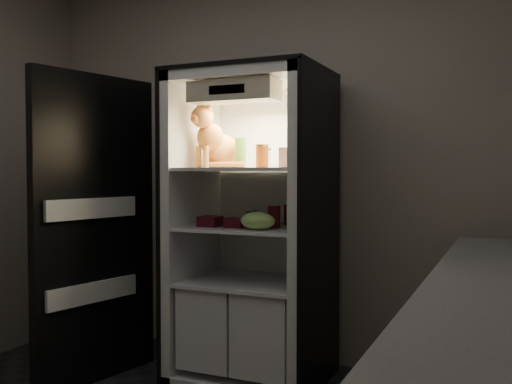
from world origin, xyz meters
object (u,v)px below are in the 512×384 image
at_px(pepper_jar, 304,152).
at_px(cream_carton, 286,158).
at_px(tabby_cat, 216,143).
at_px(soda_can_c, 274,216).
at_px(grape_bag, 258,221).
at_px(condiment_jar, 252,217).
at_px(berry_box_left, 210,221).
at_px(parmesan_shaker, 241,153).
at_px(refrigerator, 254,249).
at_px(soda_can_a, 289,215).
at_px(mayo_tub, 264,158).
at_px(soda_can_b, 295,216).
at_px(berry_box_right, 236,223).
at_px(salsa_jar, 262,156).

height_order(pepper_jar, cream_carton, pepper_jar).
bearing_deg(tabby_cat, soda_can_c, 10.43).
bearing_deg(grape_bag, condiment_jar, 122.51).
bearing_deg(condiment_jar, berry_box_left, -142.19).
bearing_deg(condiment_jar, parmesan_shaker, -162.11).
relative_size(refrigerator, condiment_jar, 18.83).
distance_m(cream_carton, soda_can_a, 0.43).
relative_size(condiment_jar, berry_box_left, 0.83).
bearing_deg(grape_bag, cream_carton, 24.33).
bearing_deg(mayo_tub, berry_box_left, -127.56).
bearing_deg(berry_box_left, refrigerator, 43.66).
relative_size(pepper_jar, soda_can_c, 1.39).
distance_m(refrigerator, mayo_tub, 0.57).
bearing_deg(grape_bag, soda_can_b, 52.58).
relative_size(soda_can_c, condiment_jar, 1.35).
relative_size(refrigerator, grape_bag, 9.33).
distance_m(mayo_tub, berry_box_right, 0.48).
bearing_deg(refrigerator, grape_bag, -61.08).
height_order(soda_can_a, berry_box_left, soda_can_a).
relative_size(parmesan_shaker, cream_carton, 1.60).
distance_m(mayo_tub, soda_can_a, 0.39).
bearing_deg(tabby_cat, berry_box_left, -60.16).
height_order(soda_can_a, condiment_jar, soda_can_a).
xyz_separation_m(tabby_cat, berry_box_right, (0.20, -0.12, -0.47)).
distance_m(refrigerator, parmesan_shaker, 0.59).
bearing_deg(soda_can_a, pepper_jar, -22.32).
xyz_separation_m(pepper_jar, soda_can_b, (-0.02, -0.08, -0.38)).
distance_m(parmesan_shaker, condiment_jar, 0.40).
height_order(parmesan_shaker, mayo_tub, parmesan_shaker).
bearing_deg(parmesan_shaker, cream_carton, -20.79).
xyz_separation_m(soda_can_c, berry_box_right, (-0.21, -0.07, -0.04)).
bearing_deg(grape_bag, refrigerator, 118.92).
height_order(parmesan_shaker, condiment_jar, parmesan_shaker).
bearing_deg(tabby_cat, grape_bag, -9.91).
distance_m(soda_can_c, grape_bag, 0.15).
xyz_separation_m(refrigerator, soda_can_b, (0.29, -0.06, 0.22)).
relative_size(soda_can_b, berry_box_left, 1.11).
height_order(refrigerator, pepper_jar, refrigerator).
xyz_separation_m(refrigerator, soda_can_c, (0.18, -0.11, 0.22)).
bearing_deg(parmesan_shaker, grape_bag, -44.19).
bearing_deg(cream_carton, grape_bag, -155.67).
bearing_deg(berry_box_right, soda_can_c, 18.00).
xyz_separation_m(cream_carton, berry_box_left, (-0.48, -0.00, -0.38)).
bearing_deg(refrigerator, salsa_jar, -48.86).
height_order(mayo_tub, berry_box_left, mayo_tub).
height_order(tabby_cat, soda_can_c, tabby_cat).
distance_m(parmesan_shaker, soda_can_c, 0.45).
distance_m(pepper_jar, soda_can_a, 0.40).
xyz_separation_m(mayo_tub, salsa_jar, (0.09, -0.23, 0.01)).
distance_m(tabby_cat, pepper_jar, 0.55).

